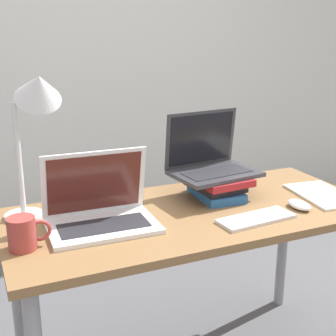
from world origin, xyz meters
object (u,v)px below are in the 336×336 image
object	(u,v)px
laptop_left	(100,211)
wireless_keyboard	(256,218)
notepad	(323,195)
mug	(23,233)
book_stack	(217,186)
mouse	(299,205)
desk_lamp	(36,105)
laptop_on_books	(210,161)

from	to	relation	value
laptop_left	wireless_keyboard	xyz separation A→B (m)	(0.53, -0.18, -0.04)
notepad	mug	world-z (taller)	mug
book_stack	laptop_left	bearing A→B (deg)	-170.16
mouse	desk_lamp	distance (m)	1.04
mug	desk_lamp	size ratio (longest dim) A/B	0.24
laptop_left	mouse	world-z (taller)	laptop_left
desk_lamp	laptop_left	bearing A→B (deg)	-40.21
laptop_on_books	mug	size ratio (longest dim) A/B	2.67
wireless_keyboard	notepad	xyz separation A→B (m)	(0.40, 0.10, -0.00)
wireless_keyboard	notepad	world-z (taller)	wireless_keyboard
wireless_keyboard	desk_lamp	world-z (taller)	desk_lamp
laptop_left	book_stack	world-z (taller)	laptop_left
notepad	mug	size ratio (longest dim) A/B	2.44
laptop_left	wireless_keyboard	distance (m)	0.56
book_stack	mug	bearing A→B (deg)	-167.54
desk_lamp	mug	bearing A→B (deg)	-113.95
laptop_left	notepad	xyz separation A→B (m)	(0.92, -0.08, -0.05)
laptop_left	wireless_keyboard	world-z (taller)	laptop_left
book_stack	notepad	bearing A→B (deg)	-22.49
laptop_left	mouse	xyz separation A→B (m)	(0.74, -0.15, -0.04)
book_stack	wireless_keyboard	world-z (taller)	book_stack
wireless_keyboard	mouse	distance (m)	0.22
laptop_left	mug	size ratio (longest dim) A/B	2.81
book_stack	wireless_keyboard	distance (m)	0.27
mug	book_stack	bearing A→B (deg)	12.46
laptop_on_books	wireless_keyboard	bearing A→B (deg)	-85.96
book_stack	desk_lamp	distance (m)	0.78
laptop_left	notepad	bearing A→B (deg)	-4.92
laptop_left	laptop_on_books	distance (m)	0.53
laptop_on_books	desk_lamp	xyz separation A→B (m)	(-0.67, 0.01, 0.27)
laptop_on_books	desk_lamp	distance (m)	0.72
laptop_on_books	notepad	xyz separation A→B (m)	(0.42, -0.21, -0.14)
book_stack	mug	distance (m)	0.80
book_stack	mug	xyz separation A→B (m)	(-0.78, -0.17, 0.00)
desk_lamp	mouse	bearing A→B (deg)	-17.93
book_stack	wireless_keyboard	xyz separation A→B (m)	(0.01, -0.27, -0.04)
mug	desk_lamp	xyz separation A→B (m)	(0.10, 0.23, 0.36)
book_stack	mug	world-z (taller)	mug
book_stack	mouse	bearing A→B (deg)	-46.66
book_stack	wireless_keyboard	bearing A→B (deg)	-87.60
laptop_left	notepad	world-z (taller)	laptop_left
laptop_left	laptop_on_books	world-z (taller)	laptop_on_books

